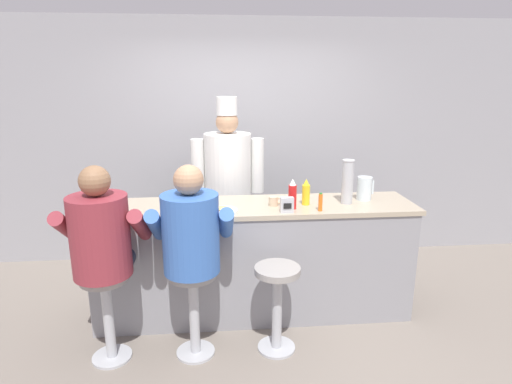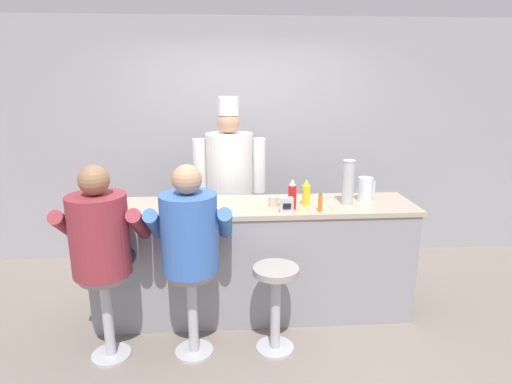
{
  "view_description": "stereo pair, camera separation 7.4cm",
  "coord_description": "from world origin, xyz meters",
  "px_view_note": "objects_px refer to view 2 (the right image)",
  "views": [
    {
      "loc": [
        -0.31,
        -3.17,
        2.07
      ],
      "look_at": [
        0.01,
        0.28,
        1.13
      ],
      "focal_mm": 30.0,
      "sensor_mm": 36.0,
      "label": 1
    },
    {
      "loc": [
        -0.23,
        -3.18,
        2.07
      ],
      "look_at": [
        0.01,
        0.28,
        1.13
      ],
      "focal_mm": 30.0,
      "sensor_mm": 36.0,
      "label": 2
    }
  ],
  "objects_px": {
    "water_pitcher_clear": "(365,189)",
    "cook_in_whites_near": "(230,181)",
    "diner_seated_blue": "(190,238)",
    "cereal_bowl": "(185,209)",
    "diner_seated_maroon": "(101,240)",
    "hot_sauce_bottle_orange": "(320,203)",
    "breakfast_plate": "(222,210)",
    "mustard_bottle_yellow": "(306,193)",
    "cup_stack_steel": "(348,182)",
    "coffee_mug_tan": "(274,201)",
    "empty_stool_round": "(276,295)",
    "ketchup_bottle_red": "(292,195)",
    "napkin_dispenser_chrome": "(286,205)"
  },
  "relations": [
    {
      "from": "coffee_mug_tan",
      "to": "empty_stool_round",
      "type": "bearing_deg",
      "value": -94.3
    },
    {
      "from": "hot_sauce_bottle_orange",
      "to": "cook_in_whites_near",
      "type": "height_order",
      "value": "cook_in_whites_near"
    },
    {
      "from": "mustard_bottle_yellow",
      "to": "diner_seated_blue",
      "type": "xyz_separation_m",
      "value": [
        -0.95,
        -0.51,
        -0.18
      ]
    },
    {
      "from": "coffee_mug_tan",
      "to": "cook_in_whites_near",
      "type": "distance_m",
      "value": 0.9
    },
    {
      "from": "diner_seated_blue",
      "to": "hot_sauce_bottle_orange",
      "type": "bearing_deg",
      "value": 17.28
    },
    {
      "from": "ketchup_bottle_red",
      "to": "hot_sauce_bottle_orange",
      "type": "bearing_deg",
      "value": -20.36
    },
    {
      "from": "water_pitcher_clear",
      "to": "diner_seated_maroon",
      "type": "xyz_separation_m",
      "value": [
        -2.12,
        -0.6,
        -0.18
      ]
    },
    {
      "from": "mustard_bottle_yellow",
      "to": "cup_stack_steel",
      "type": "xyz_separation_m",
      "value": [
        0.36,
        0.01,
        0.09
      ]
    },
    {
      "from": "diner_seated_maroon",
      "to": "ketchup_bottle_red",
      "type": "bearing_deg",
      "value": 15.5
    },
    {
      "from": "breakfast_plate",
      "to": "water_pitcher_clear",
      "type": "bearing_deg",
      "value": 10.97
    },
    {
      "from": "hot_sauce_bottle_orange",
      "to": "napkin_dispenser_chrome",
      "type": "bearing_deg",
      "value": -176.88
    },
    {
      "from": "coffee_mug_tan",
      "to": "empty_stool_round",
      "type": "relative_size",
      "value": 0.17
    },
    {
      "from": "empty_stool_round",
      "to": "cook_in_whites_near",
      "type": "bearing_deg",
      "value": 103.33
    },
    {
      "from": "ketchup_bottle_red",
      "to": "hot_sauce_bottle_orange",
      "type": "height_order",
      "value": "ketchup_bottle_red"
    },
    {
      "from": "water_pitcher_clear",
      "to": "diner_seated_maroon",
      "type": "bearing_deg",
      "value": -164.09
    },
    {
      "from": "mustard_bottle_yellow",
      "to": "cereal_bowl",
      "type": "height_order",
      "value": "mustard_bottle_yellow"
    },
    {
      "from": "diner_seated_maroon",
      "to": "cup_stack_steel",
      "type": "bearing_deg",
      "value": 14.84
    },
    {
      "from": "water_pitcher_clear",
      "to": "cup_stack_steel",
      "type": "height_order",
      "value": "cup_stack_steel"
    },
    {
      "from": "diner_seated_maroon",
      "to": "coffee_mug_tan",
      "type": "bearing_deg",
      "value": 21.07
    },
    {
      "from": "diner_seated_blue",
      "to": "empty_stool_round",
      "type": "xyz_separation_m",
      "value": [
        0.63,
        -0.03,
        -0.47
      ]
    },
    {
      "from": "ketchup_bottle_red",
      "to": "cup_stack_steel",
      "type": "height_order",
      "value": "cup_stack_steel"
    },
    {
      "from": "diner_seated_maroon",
      "to": "cereal_bowl",
      "type": "bearing_deg",
      "value": 34.22
    },
    {
      "from": "ketchup_bottle_red",
      "to": "napkin_dispenser_chrome",
      "type": "distance_m",
      "value": 0.13
    },
    {
      "from": "cereal_bowl",
      "to": "cup_stack_steel",
      "type": "xyz_separation_m",
      "value": [
        1.37,
        0.13,
        0.17
      ]
    },
    {
      "from": "diner_seated_blue",
      "to": "cook_in_whites_near",
      "type": "relative_size",
      "value": 0.79
    },
    {
      "from": "diner_seated_blue",
      "to": "cereal_bowl",
      "type": "bearing_deg",
      "value": 99.43
    },
    {
      "from": "empty_stool_round",
      "to": "cook_in_whites_near",
      "type": "xyz_separation_m",
      "value": [
        -0.32,
        1.36,
        0.57
      ]
    },
    {
      "from": "water_pitcher_clear",
      "to": "breakfast_plate",
      "type": "distance_m",
      "value": 1.29
    },
    {
      "from": "ketchup_bottle_red",
      "to": "cook_in_whites_near",
      "type": "bearing_deg",
      "value": 118.49
    },
    {
      "from": "cup_stack_steel",
      "to": "empty_stool_round",
      "type": "xyz_separation_m",
      "value": [
        -0.67,
        -0.55,
        -0.74
      ]
    },
    {
      "from": "water_pitcher_clear",
      "to": "cook_in_whites_near",
      "type": "xyz_separation_m",
      "value": [
        -1.18,
        0.72,
        -0.08
      ]
    },
    {
      "from": "water_pitcher_clear",
      "to": "diner_seated_maroon",
      "type": "distance_m",
      "value": 2.21
    },
    {
      "from": "mustard_bottle_yellow",
      "to": "cup_stack_steel",
      "type": "height_order",
      "value": "cup_stack_steel"
    },
    {
      "from": "diner_seated_maroon",
      "to": "diner_seated_blue",
      "type": "distance_m",
      "value": 0.63
    },
    {
      "from": "diner_seated_maroon",
      "to": "cook_in_whites_near",
      "type": "relative_size",
      "value": 0.79
    },
    {
      "from": "ketchup_bottle_red",
      "to": "diner_seated_blue",
      "type": "distance_m",
      "value": 0.93
    },
    {
      "from": "water_pitcher_clear",
      "to": "coffee_mug_tan",
      "type": "bearing_deg",
      "value": -172.83
    },
    {
      "from": "hot_sauce_bottle_orange",
      "to": "breakfast_plate",
      "type": "relative_size",
      "value": 0.58
    },
    {
      "from": "breakfast_plate",
      "to": "cereal_bowl",
      "type": "height_order",
      "value": "cereal_bowl"
    },
    {
      "from": "coffee_mug_tan",
      "to": "diner_seated_blue",
      "type": "bearing_deg",
      "value": -143.21
    },
    {
      "from": "diner_seated_blue",
      "to": "cup_stack_steel",
      "type": "bearing_deg",
      "value": 21.46
    },
    {
      "from": "hot_sauce_bottle_orange",
      "to": "empty_stool_round",
      "type": "height_order",
      "value": "hot_sauce_bottle_orange"
    },
    {
      "from": "cook_in_whites_near",
      "to": "empty_stool_round",
      "type": "bearing_deg",
      "value": -76.67
    },
    {
      "from": "diner_seated_blue",
      "to": "diner_seated_maroon",
      "type": "bearing_deg",
      "value": 179.97
    },
    {
      "from": "diner_seated_maroon",
      "to": "empty_stool_round",
      "type": "xyz_separation_m",
      "value": [
        1.26,
        -0.04,
        -0.47
      ]
    },
    {
      "from": "hot_sauce_bottle_orange",
      "to": "diner_seated_maroon",
      "type": "height_order",
      "value": "diner_seated_maroon"
    },
    {
      "from": "cereal_bowl",
      "to": "coffee_mug_tan",
      "type": "bearing_deg",
      "value": 8.98
    },
    {
      "from": "coffee_mug_tan",
      "to": "cook_in_whites_near",
      "type": "bearing_deg",
      "value": 113.76
    },
    {
      "from": "water_pitcher_clear",
      "to": "cook_in_whites_near",
      "type": "distance_m",
      "value": 1.39
    },
    {
      "from": "diner_seated_maroon",
      "to": "breakfast_plate",
      "type": "bearing_deg",
      "value": 22.71
    }
  ]
}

